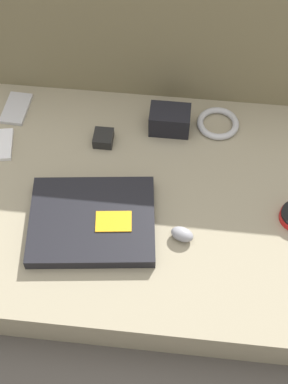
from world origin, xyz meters
The scene contains 10 objects.
ground_plane centered at (0.00, 0.00, 0.00)m, with size 8.00×8.00×0.00m, color #4C4742.
couch_seat centered at (0.00, 0.00, 0.06)m, with size 1.13×0.74×0.12m.
couch_backrest centered at (0.00, 0.47, 0.27)m, with size 1.13×0.20×0.54m.
laptop centered at (-0.12, -0.10, 0.13)m, with size 0.34×0.29×0.03m.
computer_mouse centered at (0.11, -0.11, 0.13)m, with size 0.07×0.05×0.03m.
phone_silver centered at (-0.41, 0.27, 0.12)m, with size 0.07×0.13×0.01m.
phone_black centered at (-0.42, 0.13, 0.12)m, with size 0.08×0.12×0.01m.
camera_pouch centered at (0.05, 0.25, 0.15)m, with size 0.11×0.08×0.07m.
charger_brick centered at (-0.13, 0.18, 0.13)m, with size 0.05×0.06×0.03m.
cable_coil centered at (0.19, 0.27, 0.13)m, with size 0.12×0.12×0.02m.
Camera 1 is at (0.08, -0.79, 1.29)m, focal length 50.00 mm.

